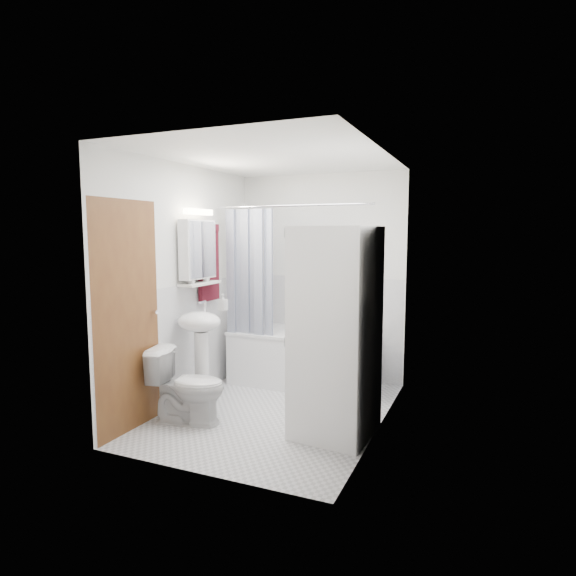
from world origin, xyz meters
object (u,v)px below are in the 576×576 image
at_px(bathtub, 302,355).
at_px(toilet, 188,386).
at_px(sink, 200,336).
at_px(washer_dryer, 335,332).

height_order(bathtub, toilet, toilet).
relative_size(sink, toilet, 1.52).
bearing_deg(bathtub, sink, -122.75).
xyz_separation_m(bathtub, washer_dryer, (0.76, -1.18, 0.55)).
distance_m(sink, toilet, 0.57).
bearing_deg(toilet, bathtub, -32.69).
height_order(sink, toilet, sink).
xyz_separation_m(bathtub, toilet, (-0.54, -1.46, 0.00)).
relative_size(washer_dryer, toilet, 2.59).
bearing_deg(bathtub, toilet, -110.47).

